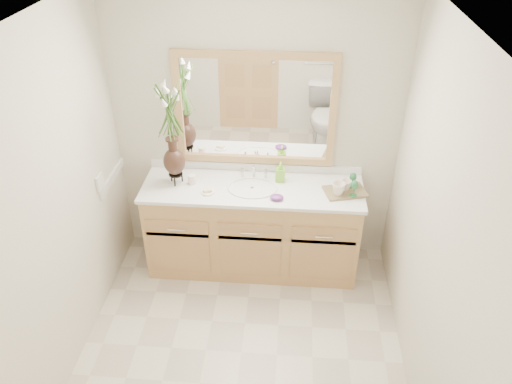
# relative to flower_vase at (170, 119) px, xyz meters

# --- Properties ---
(floor) EXTENTS (2.60, 2.60, 0.00)m
(floor) POSITION_rel_flower_vase_xyz_m (0.64, -1.03, -1.42)
(floor) COLOR beige
(floor) RESTS_ON ground
(ceiling) EXTENTS (2.40, 2.60, 0.02)m
(ceiling) POSITION_rel_flower_vase_xyz_m (0.64, -1.03, 0.98)
(ceiling) COLOR white
(ceiling) RESTS_ON wall_back
(wall_back) EXTENTS (2.40, 0.02, 2.40)m
(wall_back) POSITION_rel_flower_vase_xyz_m (0.64, 0.27, -0.22)
(wall_back) COLOR silver
(wall_back) RESTS_ON floor
(wall_left) EXTENTS (0.02, 2.60, 2.40)m
(wall_left) POSITION_rel_flower_vase_xyz_m (-0.56, -1.03, -0.22)
(wall_left) COLOR silver
(wall_left) RESTS_ON floor
(wall_right) EXTENTS (0.02, 2.60, 2.40)m
(wall_right) POSITION_rel_flower_vase_xyz_m (1.84, -1.03, -0.22)
(wall_right) COLOR silver
(wall_right) RESTS_ON floor
(vanity) EXTENTS (1.80, 0.55, 0.80)m
(vanity) POSITION_rel_flower_vase_xyz_m (0.64, -0.02, -1.02)
(vanity) COLOR tan
(vanity) RESTS_ON floor
(counter) EXTENTS (1.84, 0.57, 0.03)m
(counter) POSITION_rel_flower_vase_xyz_m (0.64, -0.02, -0.60)
(counter) COLOR white
(counter) RESTS_ON vanity
(sink) EXTENTS (0.38, 0.34, 0.23)m
(sink) POSITION_rel_flower_vase_xyz_m (0.64, -0.04, -0.64)
(sink) COLOR white
(sink) RESTS_ON counter
(mirror) EXTENTS (1.32, 0.04, 0.97)m
(mirror) POSITION_rel_flower_vase_xyz_m (0.64, 0.25, -0.01)
(mirror) COLOR white
(mirror) RESTS_ON wall_back
(switch_plate) EXTENTS (0.02, 0.12, 0.12)m
(switch_plate) POSITION_rel_flower_vase_xyz_m (-0.54, -0.27, -0.44)
(switch_plate) COLOR white
(switch_plate) RESTS_ON wall_left
(flower_vase) EXTENTS (0.21, 0.21, 0.86)m
(flower_vase) POSITION_rel_flower_vase_xyz_m (0.00, 0.00, 0.00)
(flower_vase) COLOR black
(flower_vase) RESTS_ON counter
(tumbler) EXTENTS (0.06, 0.06, 0.08)m
(tumbler) POSITION_rel_flower_vase_xyz_m (0.13, 0.00, -0.55)
(tumbler) COLOR white
(tumbler) RESTS_ON counter
(soap_dish) EXTENTS (0.11, 0.11, 0.04)m
(soap_dish) POSITION_rel_flower_vase_xyz_m (0.29, -0.13, -0.57)
(soap_dish) COLOR white
(soap_dish) RESTS_ON counter
(soap_bottle) EXTENTS (0.07, 0.07, 0.16)m
(soap_bottle) POSITION_rel_flower_vase_xyz_m (0.87, 0.11, -0.51)
(soap_bottle) COLOR #7DCD30
(soap_bottle) RESTS_ON counter
(purple_dish) EXTENTS (0.11, 0.09, 0.04)m
(purple_dish) POSITION_rel_flower_vase_xyz_m (0.85, -0.18, -0.57)
(purple_dish) COLOR #65297D
(purple_dish) RESTS_ON counter
(tray) EXTENTS (0.38, 0.30, 0.02)m
(tray) POSITION_rel_flower_vase_xyz_m (1.41, -0.04, -0.58)
(tray) COLOR brown
(tray) RESTS_ON counter
(mug_left) EXTENTS (0.14, 0.13, 0.11)m
(mug_left) POSITION_rel_flower_vase_xyz_m (1.34, -0.09, -0.52)
(mug_left) COLOR white
(mug_left) RESTS_ON tray
(mug_right) EXTENTS (0.11, 0.11, 0.09)m
(mug_right) POSITION_rel_flower_vase_xyz_m (1.41, -0.01, -0.53)
(mug_right) COLOR white
(mug_right) RESTS_ON tray
(goblet_front) EXTENTS (0.06, 0.06, 0.14)m
(goblet_front) POSITION_rel_flower_vase_xyz_m (1.46, -0.11, -0.47)
(goblet_front) COLOR #226736
(goblet_front) RESTS_ON tray
(goblet_back) EXTENTS (0.06, 0.06, 0.13)m
(goblet_back) POSITION_rel_flower_vase_xyz_m (1.46, 0.03, -0.48)
(goblet_back) COLOR #226736
(goblet_back) RESTS_ON tray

